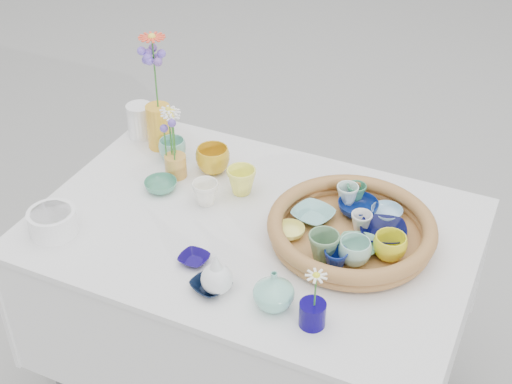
% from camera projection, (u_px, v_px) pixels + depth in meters
% --- Properties ---
extents(wicker_tray, '(0.47, 0.47, 0.08)m').
position_uv_depth(wicker_tray, '(351.00, 230.00, 1.99)').
color(wicker_tray, '#96602F').
rests_on(wicker_tray, display_table).
extents(tray_ceramic_0, '(0.15, 0.15, 0.04)m').
position_uv_depth(tray_ceramic_0, '(358.00, 208.00, 2.08)').
color(tray_ceramic_0, navy).
rests_on(tray_ceramic_0, wicker_tray).
extents(tray_ceramic_1, '(0.16, 0.16, 0.03)m').
position_uv_depth(tray_ceramic_1, '(383.00, 233.00, 1.99)').
color(tray_ceramic_1, black).
rests_on(tray_ceramic_1, wicker_tray).
extents(tray_ceramic_2, '(0.11, 0.11, 0.07)m').
position_uv_depth(tray_ceramic_2, '(390.00, 247.00, 1.91)').
color(tray_ceramic_2, yellow).
rests_on(tray_ceramic_2, wicker_tray).
extents(tray_ceramic_3, '(0.13, 0.13, 0.03)m').
position_uv_depth(tray_ceramic_3, '(358.00, 246.00, 1.94)').
color(tray_ceramic_3, '#6AA97E').
rests_on(tray_ceramic_3, wicker_tray).
extents(tray_ceramic_4, '(0.09, 0.09, 0.08)m').
position_uv_depth(tray_ceramic_4, '(324.00, 246.00, 1.90)').
color(tray_ceramic_4, '#5F885E').
rests_on(tray_ceramic_4, wicker_tray).
extents(tray_ceramic_5, '(0.14, 0.14, 0.03)m').
position_uv_depth(tray_ceramic_5, '(313.00, 215.00, 2.06)').
color(tray_ceramic_5, '#77B5B0').
rests_on(tray_ceramic_5, wicker_tray).
extents(tray_ceramic_6, '(0.08, 0.08, 0.06)m').
position_uv_depth(tray_ceramic_6, '(347.00, 195.00, 2.11)').
color(tray_ceramic_6, silver).
rests_on(tray_ceramic_6, wicker_tray).
extents(tray_ceramic_7, '(0.07, 0.07, 0.06)m').
position_uv_depth(tray_ceramic_7, '(361.00, 222.00, 2.01)').
color(tray_ceramic_7, silver).
rests_on(tray_ceramic_7, wicker_tray).
extents(tray_ceramic_8, '(0.12, 0.12, 0.03)m').
position_uv_depth(tray_ceramic_8, '(387.00, 213.00, 2.06)').
color(tray_ceramic_8, '#99C9DF').
rests_on(tray_ceramic_8, wicker_tray).
extents(tray_ceramic_9, '(0.08, 0.08, 0.06)m').
position_uv_depth(tray_ceramic_9, '(336.00, 259.00, 1.87)').
color(tray_ceramic_9, navy).
rests_on(tray_ceramic_9, wicker_tray).
extents(tray_ceramic_10, '(0.10, 0.10, 0.03)m').
position_uv_depth(tray_ceramic_10, '(290.00, 231.00, 2.00)').
color(tray_ceramic_10, '#FFFE7A').
rests_on(tray_ceramic_10, wicker_tray).
extents(tray_ceramic_11, '(0.11, 0.11, 0.07)m').
position_uv_depth(tray_ceramic_11, '(354.00, 252.00, 1.89)').
color(tray_ceramic_11, '#9BD5C1').
rests_on(tray_ceramic_11, wicker_tray).
extents(tray_ceramic_12, '(0.08, 0.08, 0.05)m').
position_uv_depth(tray_ceramic_12, '(356.00, 193.00, 2.12)').
color(tray_ceramic_12, '#357D58').
rests_on(tray_ceramic_12, wicker_tray).
extents(loose_ceramic_0, '(0.14, 0.14, 0.09)m').
position_uv_depth(loose_ceramic_0, '(213.00, 160.00, 2.27)').
color(loose_ceramic_0, gold).
rests_on(loose_ceramic_0, display_table).
extents(loose_ceramic_1, '(0.11, 0.11, 0.08)m').
position_uv_depth(loose_ceramic_1, '(241.00, 181.00, 2.18)').
color(loose_ceramic_1, '#FAFA59').
rests_on(loose_ceramic_1, display_table).
extents(loose_ceramic_2, '(0.12, 0.12, 0.03)m').
position_uv_depth(loose_ceramic_2, '(161.00, 185.00, 2.20)').
color(loose_ceramic_2, '#468C6E').
rests_on(loose_ceramic_2, display_table).
extents(loose_ceramic_3, '(0.10, 0.10, 0.07)m').
position_uv_depth(loose_ceramic_3, '(205.00, 193.00, 2.13)').
color(loose_ceramic_3, white).
rests_on(loose_ceramic_3, display_table).
extents(loose_ceramic_4, '(0.09, 0.09, 0.02)m').
position_uv_depth(loose_ceramic_4, '(194.00, 259.00, 1.93)').
color(loose_ceramic_4, '#120756').
rests_on(loose_ceramic_4, display_table).
extents(loose_ceramic_5, '(0.11, 0.11, 0.07)m').
position_uv_depth(loose_ceramic_5, '(172.00, 149.00, 2.34)').
color(loose_ceramic_5, '#78BFAA').
rests_on(loose_ceramic_5, display_table).
extents(loose_ceramic_6, '(0.13, 0.13, 0.02)m').
position_uv_depth(loose_ceramic_6, '(211.00, 285.00, 1.84)').
color(loose_ceramic_6, black).
rests_on(loose_ceramic_6, display_table).
extents(fluted_bowl, '(0.17, 0.17, 0.07)m').
position_uv_depth(fluted_bowl, '(53.00, 222.00, 2.02)').
color(fluted_bowl, white).
rests_on(fluted_bowl, display_table).
extents(bud_vase_paleblue, '(0.11, 0.11, 0.13)m').
position_uv_depth(bud_vase_paleblue, '(217.00, 272.00, 1.81)').
color(bud_vase_paleblue, white).
rests_on(bud_vase_paleblue, display_table).
extents(bud_vase_seafoam, '(0.12, 0.12, 0.11)m').
position_uv_depth(bud_vase_seafoam, '(274.00, 290.00, 1.77)').
color(bud_vase_seafoam, '#83D1BA').
rests_on(bud_vase_seafoam, display_table).
extents(bud_vase_cobalt, '(0.08, 0.08, 0.07)m').
position_uv_depth(bud_vase_cobalt, '(312.00, 314.00, 1.73)').
color(bud_vase_cobalt, '#090056').
rests_on(bud_vase_cobalt, display_table).
extents(single_daisy, '(0.07, 0.07, 0.11)m').
position_uv_depth(single_daisy, '(315.00, 291.00, 1.68)').
color(single_daisy, white).
rests_on(single_daisy, bud_vase_cobalt).
extents(tall_vase_yellow, '(0.09, 0.09, 0.15)m').
position_uv_depth(tall_vase_yellow, '(159.00, 127.00, 2.38)').
color(tall_vase_yellow, yellow).
rests_on(tall_vase_yellow, display_table).
extents(gerbera, '(0.10, 0.10, 0.26)m').
position_uv_depth(gerbera, '(155.00, 73.00, 2.27)').
color(gerbera, '#FF492C').
rests_on(gerbera, tall_vase_yellow).
extents(hydrangea, '(0.08, 0.08, 0.25)m').
position_uv_depth(hydrangea, '(156.00, 82.00, 2.28)').
color(hydrangea, '#7551AB').
rests_on(hydrangea, tall_vase_yellow).
extents(white_pitcher, '(0.13, 0.09, 0.12)m').
position_uv_depth(white_pitcher, '(140.00, 121.00, 2.44)').
color(white_pitcher, white).
rests_on(white_pitcher, display_table).
extents(daisy_cup, '(0.07, 0.07, 0.07)m').
position_uv_depth(daisy_cup, '(176.00, 166.00, 2.26)').
color(daisy_cup, gold).
rests_on(daisy_cup, display_table).
extents(daisy_posy, '(0.09, 0.09, 0.16)m').
position_uv_depth(daisy_posy, '(170.00, 134.00, 2.19)').
color(daisy_posy, white).
rests_on(daisy_posy, daisy_cup).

